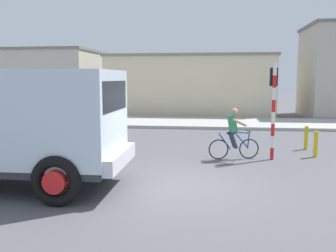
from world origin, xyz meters
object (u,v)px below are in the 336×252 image
truck_foreground (13,121)px  bollard_near (316,144)px  cyclist (234,134)px  traffic_light_pole (274,98)px  bollard_far (306,138)px

truck_foreground → bollard_near: size_ratio=6.06×
cyclist → traffic_light_pole: bearing=7.7°
traffic_light_pole → cyclist: bearing=-172.3°
bollard_near → traffic_light_pole: bearing=-162.0°
bollard_far → traffic_light_pole: bearing=-129.1°
bollard_far → truck_foreground: bearing=-144.0°
cyclist → truck_foreground: bearing=-144.1°
truck_foreground → cyclist: bearing=35.9°
cyclist → bollard_far: 3.53m
traffic_light_pole → bollard_far: (1.54, 1.90, -1.62)m
bollard_near → cyclist: bearing=-166.6°
traffic_light_pole → bollard_near: 2.29m
cyclist → bollard_far: bearing=36.3°
cyclist → traffic_light_pole: traffic_light_pole is taller
cyclist → bollard_near: bearing=13.4°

